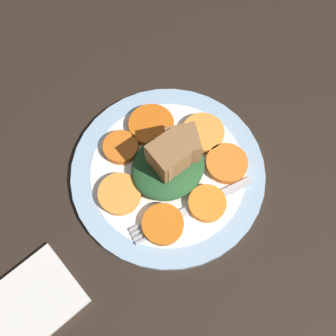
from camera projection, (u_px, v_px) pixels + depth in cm
name	position (u px, v px, depth cm)	size (l,w,h in cm)	color
table_slab	(168.00, 176.00, 61.27)	(120.00, 120.00, 2.00)	black
plate	(168.00, 172.00, 59.87)	(27.56, 27.56, 1.05)	#99B7D1
carrot_slice_0	(227.00, 163.00, 59.14)	(5.90, 5.90, 1.17)	orange
carrot_slice_1	(203.00, 133.00, 61.02)	(6.20, 6.20, 1.17)	#F99438
carrot_slice_2	(151.00, 125.00, 61.52)	(6.65, 6.65, 1.17)	#D76115
carrot_slice_3	(121.00, 147.00, 60.12)	(5.04, 5.04, 1.17)	orange
carrot_slice_4	(120.00, 194.00, 57.35)	(5.90, 5.90, 1.17)	#F99439
carrot_slice_5	(163.00, 224.00, 55.69)	(5.60, 5.60, 1.17)	orange
carrot_slice_6	(207.00, 203.00, 56.83)	(5.17, 5.17, 1.17)	orange
center_pile	(170.00, 161.00, 56.78)	(10.64, 9.52, 7.10)	#235128
fork	(190.00, 209.00, 56.90)	(18.03, 6.18, 0.40)	#B2B2B7
napkin	(18.00, 314.00, 52.53)	(15.86, 9.52, 0.80)	silver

